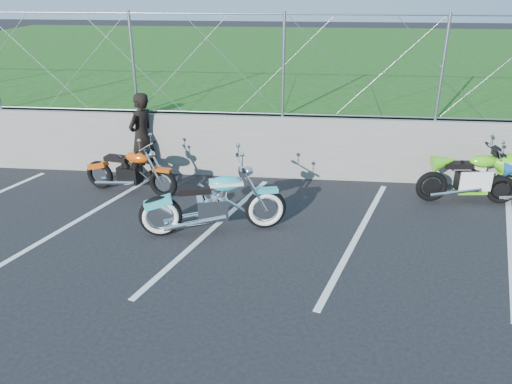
# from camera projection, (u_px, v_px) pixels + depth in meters

# --- Properties ---
(ground) EXTENTS (90.00, 90.00, 0.00)m
(ground) POSITION_uv_depth(u_px,v_px,m) (201.00, 258.00, 7.47)
(ground) COLOR black
(ground) RESTS_ON ground
(retaining_wall) EXTENTS (30.00, 0.22, 1.30)m
(retaining_wall) POSITION_uv_depth(u_px,v_px,m) (234.00, 145.00, 10.41)
(retaining_wall) COLOR slate
(retaining_wall) RESTS_ON ground
(grass_field) EXTENTS (30.00, 20.00, 1.30)m
(grass_field) POSITION_uv_depth(u_px,v_px,m) (270.00, 67.00, 19.55)
(grass_field) COLOR #194913
(grass_field) RESTS_ON ground
(chain_link_fence) EXTENTS (28.00, 0.03, 2.00)m
(chain_link_fence) POSITION_uv_depth(u_px,v_px,m) (232.00, 65.00, 9.76)
(chain_link_fence) COLOR gray
(chain_link_fence) RESTS_ON retaining_wall
(parking_lines) EXTENTS (18.29, 4.31, 0.01)m
(parking_lines) POSITION_uv_depth(u_px,v_px,m) (285.00, 231.00, 8.27)
(parking_lines) COLOR silver
(parking_lines) RESTS_ON ground
(cruiser_turquoise) EXTENTS (2.36, 0.86, 1.20)m
(cruiser_turquoise) POSITION_uv_depth(u_px,v_px,m) (215.00, 205.00, 8.08)
(cruiser_turquoise) COLOR black
(cruiser_turquoise) RESTS_ON ground
(naked_orange) EXTENTS (1.95, 0.68, 0.99)m
(naked_orange) POSITION_uv_depth(u_px,v_px,m) (131.00, 173.00, 9.59)
(naked_orange) COLOR black
(naked_orange) RESTS_ON ground
(sportbike_green) EXTENTS (1.99, 0.71, 1.03)m
(sportbike_green) POSITION_uv_depth(u_px,v_px,m) (471.00, 179.00, 9.24)
(sportbike_green) COLOR black
(sportbike_green) RESTS_ON ground
(person_standing) EXTENTS (0.65, 0.76, 1.78)m
(person_standing) POSITION_uv_depth(u_px,v_px,m) (142.00, 136.00, 10.22)
(person_standing) COLOR black
(person_standing) RESTS_ON ground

